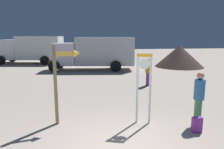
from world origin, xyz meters
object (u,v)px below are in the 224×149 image
object	(u,v)px
person_distant	(148,70)
backpack	(197,125)
person_near_clock	(199,95)
dome_tent	(179,56)
box_truck_near	(96,52)
standing_clock	(144,82)
box_truck_far	(33,48)
arrow_sign	(63,72)

from	to	relation	value
person_distant	backpack	bearing A→B (deg)	-94.15
person_near_clock	dome_tent	world-z (taller)	dome_tent
person_distant	box_truck_near	bearing A→B (deg)	111.98
standing_clock	box_truck_far	distance (m)	18.04
person_distant	box_truck_far	distance (m)	14.51
standing_clock	backpack	size ratio (longest dim) A/B	4.90
person_near_clock	box_truck_near	bearing A→B (deg)	101.84
standing_clock	box_truck_far	size ratio (longest dim) A/B	0.35
box_truck_far	standing_clock	bearing A→B (deg)	-67.60
arrow_sign	dome_tent	size ratio (longest dim) A/B	0.58
standing_clock	arrow_sign	world-z (taller)	arrow_sign
arrow_sign	person_distant	xyz separation A→B (m)	(4.40, 4.69, -0.82)
arrow_sign	dome_tent	distance (m)	15.14
person_distant	box_truck_near	size ratio (longest dim) A/B	0.22
person_near_clock	dome_tent	distance (m)	13.47
person_near_clock	box_truck_near	distance (m)	12.05
box_truck_near	dome_tent	size ratio (longest dim) A/B	1.60
standing_clock	dome_tent	bearing A→B (deg)	59.15
dome_tent	person_distant	bearing A→B (deg)	-127.70
backpack	dome_tent	xyz separation A→B (m)	(5.76, 12.90, 0.78)
arrow_sign	box_truck_far	bearing A→B (deg)	104.81
person_near_clock	backpack	distance (m)	0.99
person_near_clock	arrow_sign	bearing A→B (deg)	170.03
person_near_clock	person_distant	size ratio (longest dim) A/B	1.08
backpack	person_distant	xyz separation A→B (m)	(0.44, 6.01, 0.66)
standing_clock	box_truck_far	xyz separation A→B (m)	(-6.87, 16.68, 0.17)
person_distant	box_truck_near	world-z (taller)	box_truck_near
box_truck_far	dome_tent	world-z (taller)	box_truck_far
dome_tent	box_truck_near	bearing A→B (deg)	-175.90
person_near_clock	backpack	size ratio (longest dim) A/B	3.67
person_distant	box_truck_near	xyz separation A→B (m)	(-2.55, 6.33, 0.62)
arrow_sign	box_truck_near	xyz separation A→B (m)	(1.85, 11.02, -0.20)
backpack	box_truck_near	world-z (taller)	box_truck_near
arrow_sign	box_truck_near	size ratio (longest dim) A/B	0.36
arrow_sign	box_truck_far	world-z (taller)	box_truck_far
person_near_clock	box_truck_far	distance (m)	19.10
standing_clock	person_distant	xyz separation A→B (m)	(1.83, 5.09, -0.50)
arrow_sign	person_near_clock	distance (m)	4.44
person_distant	box_truck_far	bearing A→B (deg)	126.91
backpack	standing_clock	bearing A→B (deg)	146.40
arrow_sign	person_near_clock	size ratio (longest dim) A/B	1.50
person_distant	standing_clock	bearing A→B (deg)	-109.78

